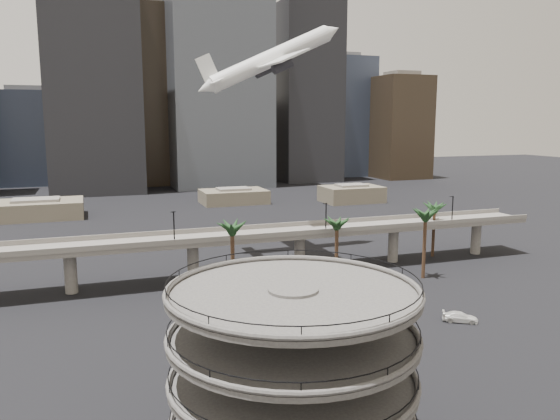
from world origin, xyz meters
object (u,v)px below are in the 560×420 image
object	(u,v)px
parking_ramp	(293,358)
car_a	(344,330)
overpass	(248,240)
car_c	(460,317)
airborne_jet	(271,59)
car_b	(401,340)

from	to	relation	value
parking_ramp	car_a	size ratio (longest dim) A/B	4.89
overpass	car_c	world-z (taller)	overpass
airborne_jet	car_a	world-z (taller)	airborne_jet
car_c	airborne_jet	bearing A→B (deg)	46.03
parking_ramp	car_a	distance (m)	31.67
airborne_jet	overpass	bearing A→B (deg)	-123.09
parking_ramp	overpass	size ratio (longest dim) A/B	0.17
overpass	airborne_jet	xyz separation A→B (m)	(10.70, 17.49, 36.71)
overpass	car_c	xyz separation A→B (m)	(23.60, -35.26, -6.57)
parking_ramp	car_a	bearing A→B (deg)	55.12
parking_ramp	airborne_jet	world-z (taller)	airborne_jet
overpass	car_b	bearing A→B (deg)	-75.42
car_a	airborne_jet	bearing A→B (deg)	-7.75
overpass	car_b	distance (m)	41.63
overpass	car_a	distance (m)	35.00
car_a	car_b	size ratio (longest dim) A/B	1.10
parking_ramp	car_b	world-z (taller)	parking_ramp
airborne_jet	car_a	bearing A→B (deg)	-98.64
parking_ramp	car_a	world-z (taller)	parking_ramp
airborne_jet	car_b	xyz separation A→B (m)	(-0.36, -57.26, -43.37)
airborne_jet	car_a	xyz separation A→B (m)	(-6.35, -51.60, -43.28)
airborne_jet	car_b	world-z (taller)	airborne_jet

